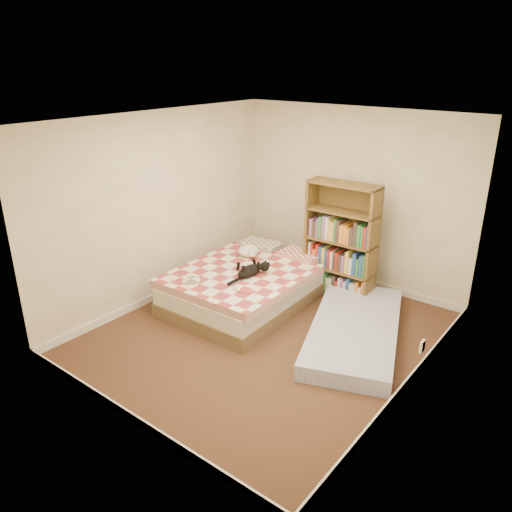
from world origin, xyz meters
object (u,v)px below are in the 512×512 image
Objects in this scene: bookshelf at (341,256)px; white_dog at (249,251)px; floor_mattress at (355,330)px; bed at (249,285)px; black_cat at (251,270)px.

bookshelf is 4.27× the size of white_dog.
bookshelf is 1.23m from floor_mattress.
white_dog reaches higher than floor_mattress.
black_cat is (0.17, -0.16, 0.32)m from bed.
bed is 0.40m from black_cat.
bookshelf is (0.85, 0.94, 0.33)m from bed.
bed is at bearing 161.64° from floor_mattress.
bookshelf reaches higher than black_cat.
black_cat reaches higher than bed.
black_cat is 1.88× the size of white_dog.
white_dog is at bearing 153.46° from black_cat.
bookshelf is 1.27m from white_dog.
white_dog is (-0.43, 0.48, 0.01)m from black_cat.
bed is 1.31m from bookshelf.
bookshelf reaches higher than bed.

